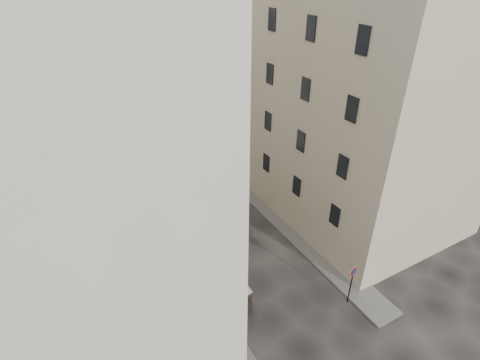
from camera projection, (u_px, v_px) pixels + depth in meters
ground at (268, 282)px, 24.06m from camera, size 90.00×90.00×0.00m
sidewalk_left at (180, 267)px, 25.16m from camera, size 2.00×22.00×0.12m
sidewalk_right at (297, 234)px, 28.16m from camera, size 2.00×18.00×0.12m
building_left at (42, 157)px, 16.65m from camera, size 12.20×16.20×20.60m
building_right at (372, 100)px, 26.29m from camera, size 12.20×14.20×18.60m
building_back at (147, 71)px, 33.13m from camera, size 18.20×10.20×18.60m
cafe_storefront at (199, 274)px, 22.05m from camera, size 1.74×7.30×3.50m
stone_steps at (192, 186)px, 33.29m from camera, size 9.00×3.15×0.80m
bollard_near at (231, 307)px, 21.69m from camera, size 0.12×0.12×0.98m
bollard_mid at (206, 269)px, 24.31m from camera, size 0.12×0.12×0.98m
bollard_far at (185, 239)px, 26.94m from camera, size 0.12×0.12×0.98m
no_parking_sign at (352, 278)px, 21.63m from camera, size 0.64×0.17×2.83m
bistro_table_a at (240, 310)px, 21.54m from camera, size 1.39×0.65×0.98m
bistro_table_b at (240, 303)px, 21.94m from camera, size 1.38×0.65×0.97m
bistro_table_c at (220, 286)px, 23.18m from camera, size 1.22×0.57×0.86m
bistro_table_d at (201, 259)px, 25.25m from camera, size 1.17×0.55×0.82m
bistro_table_e at (191, 251)px, 25.96m from camera, size 1.17×0.55×0.82m
pedestrian at (234, 282)px, 22.72m from camera, size 0.83×0.81×1.92m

